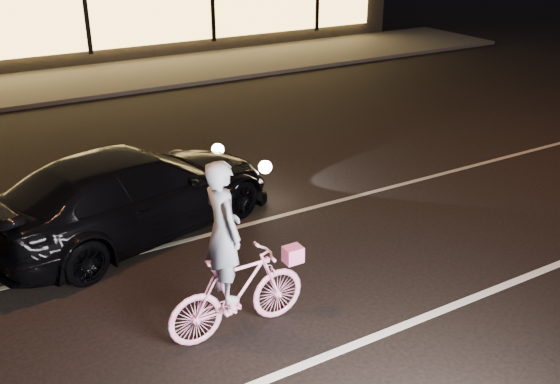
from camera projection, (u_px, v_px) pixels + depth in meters
ground at (359, 265)px, 9.29m from camera, size 90.00×90.00×0.00m
lane_stripe_near at (428, 316)px, 8.11m from camera, size 60.00×0.12×0.01m
lane_stripe_far at (289, 214)px, 10.87m from camera, size 60.00×0.10×0.01m
sidewalk at (108, 78)px, 19.51m from camera, size 30.00×4.00×0.12m
cyclist at (234, 275)px, 7.48m from camera, size 1.84×0.63×2.32m
sedan at (134, 192)px, 9.99m from camera, size 5.22×3.22×1.41m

